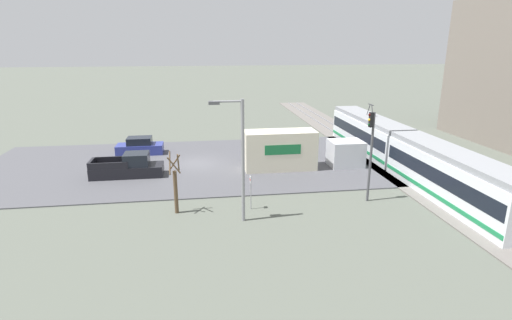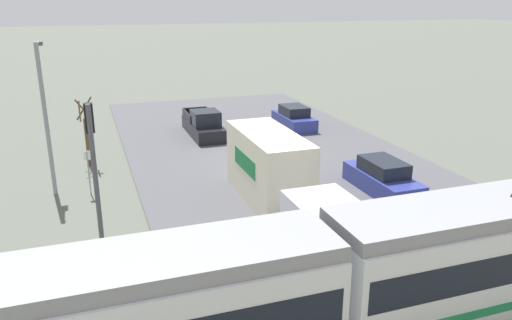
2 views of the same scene
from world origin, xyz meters
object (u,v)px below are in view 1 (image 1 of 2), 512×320
Objects in this scene: pickup_truck at (129,168)px; sedan_car_0 at (278,144)px; no_parking_sign at (251,189)px; sedan_car_1 at (140,147)px; traffic_light_pole at (371,145)px; light_rail_tram at (402,151)px; street_tree at (175,186)px; street_lamp_near_crossing at (239,152)px; box_truck at (296,151)px.

pickup_truck is 1.18× the size of sedan_car_0.
no_parking_sign reaches higher than sedan_car_0.
no_parking_sign is at bearing 30.99° from sedan_car_1.
pickup_truck is 11.60m from no_parking_sign.
sedan_car_1 is 16.85m from no_parking_sign.
sedan_car_1 is 21.99m from traffic_light_pole.
light_rail_tram reaches higher than no_parking_sign.
street_tree is at bearing -71.60° from light_rail_tram.
no_parking_sign is (6.06, -13.32, -0.35)m from light_rail_tram.
sedan_car_0 is 13.13m from sedan_car_1.
street_lamp_near_crossing is at bearing -77.83° from traffic_light_pole.
pickup_truck is 0.92× the size of traffic_light_pole.
light_rail_tram is 4.41× the size of traffic_light_pole.
box_truck is at bearing 148.89° from street_lamp_near_crossing.
light_rail_tram is 11.98× the size of no_parking_sign.
sedan_car_0 is at bearing -129.89° from light_rail_tram.
pickup_truck is at bearing -140.14° from street_lamp_near_crossing.
sedan_car_0 is 1.09× the size of sedan_car_1.
sedan_car_1 is (-8.38, -21.99, -0.96)m from light_rail_tram.
box_truck is 1.82× the size of pickup_truck.
traffic_light_pole is 1.53× the size of street_tree.
box_truck is 5.66m from sedan_car_0.
street_lamp_near_crossing reaches higher than sedan_car_1.
box_truck is at bearing 64.25° from sedan_car_1.
box_truck is 1.38× the size of street_lamp_near_crossing.
pickup_truck is 12.63m from street_lamp_near_crossing.
traffic_light_pole is at bearing 90.78° from street_tree.
box_truck is 4.55× the size of no_parking_sign.
no_parking_sign is (7.69, 8.66, 0.57)m from pickup_truck.
light_rail_tram is 23.55m from sedan_car_1.
no_parking_sign is (13.48, -4.43, 0.60)m from sedan_car_0.
pickup_truck is 18.37m from traffic_light_pole.
no_parking_sign is at bearing 161.82° from sedan_car_0.
sedan_car_1 is 0.59× the size of street_lamp_near_crossing.
traffic_light_pole reaches higher than sedan_car_1.
street_lamp_near_crossing reaches higher than light_rail_tram.
street_tree is (14.35, 4.03, 1.04)m from sedan_car_1.
no_parking_sign is at bearing -88.16° from traffic_light_pole.
pickup_truck is at bearing -94.25° from light_rail_tram.
street_lamp_near_crossing is (15.12, -5.31, 3.49)m from sedan_car_0.
sedan_car_1 is at bearing -130.63° from traffic_light_pole.
box_truck is at bearing -175.45° from sedan_car_0.
light_rail_tram is at bearing 69.15° from sedan_car_1.
traffic_light_pole is 2.72× the size of no_parking_sign.
box_truck reaches higher than sedan_car_0.
sedan_car_0 is 0.78× the size of traffic_light_pole.
no_parking_sign is at bearing -65.55° from light_rail_tram.
no_parking_sign is (0.08, 4.64, -0.43)m from street_tree.
traffic_light_pole is at bearing 91.84° from no_parking_sign.
sedan_car_0 is 16.21m from street_tree.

